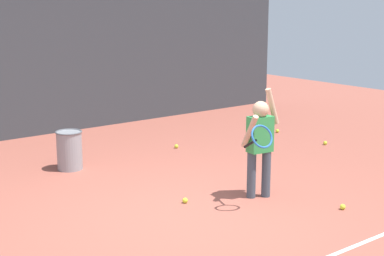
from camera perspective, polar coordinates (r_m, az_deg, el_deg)
ground_plane at (r=6.64m, az=-0.74°, el=-8.73°), size 20.00×20.00×0.00m
back_fence_windscreen at (r=10.54m, az=-17.31°, el=8.55°), size 12.31×0.08×3.58m
fence_post_2 at (r=10.59m, az=-17.45°, el=8.96°), size 0.09×0.09×3.73m
fence_post_3 at (r=11.99m, az=-3.74°, el=9.83°), size 0.09×0.09×3.73m
fence_post_4 at (r=13.90m, az=6.70°, el=10.12°), size 0.09×0.09×3.73m
tennis_player at (r=7.13m, az=6.62°, el=-1.20°), size 0.78×0.57×1.35m
ball_hopper at (r=8.58m, az=-11.85°, el=-2.09°), size 0.38×0.38×0.56m
tennis_ball_0 at (r=9.64m, az=-1.54°, el=-1.79°), size 0.07×0.07×0.07m
tennis_ball_1 at (r=10.87m, az=8.31°, el=-0.28°), size 0.07×0.07×0.07m
tennis_ball_2 at (r=10.11m, az=12.85°, el=-1.43°), size 0.07×0.07×0.07m
tennis_ball_4 at (r=7.09m, az=-0.68°, el=-7.07°), size 0.07×0.07×0.07m
tennis_ball_6 at (r=7.10m, az=14.47°, el=-7.45°), size 0.07×0.07×0.07m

